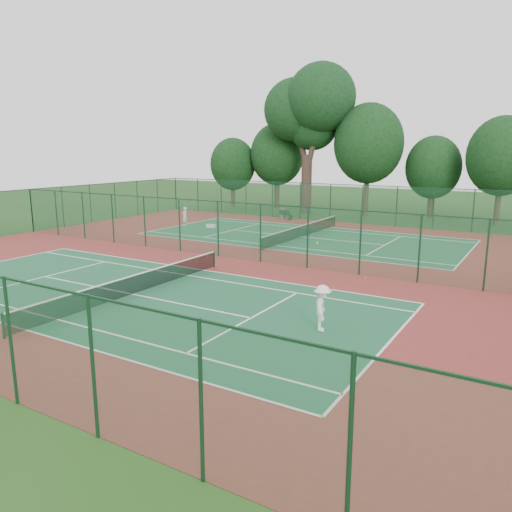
# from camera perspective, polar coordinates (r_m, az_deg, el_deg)

# --- Properties ---
(ground) EXTENTS (120.00, 120.00, 0.00)m
(ground) POSITION_cam_1_polar(r_m,az_deg,el_deg) (30.70, -1.96, -0.33)
(ground) COLOR #234B17
(ground) RESTS_ON ground
(red_pad) EXTENTS (40.00, 36.00, 0.01)m
(red_pad) POSITION_cam_1_polar(r_m,az_deg,el_deg) (30.70, -1.96, -0.32)
(red_pad) COLOR maroon
(red_pad) RESTS_ON ground
(court_near) EXTENTS (23.77, 10.97, 0.01)m
(court_near) POSITION_cam_1_polar(r_m,az_deg,el_deg) (23.89, -13.80, -4.30)
(court_near) COLOR #1C5835
(court_near) RESTS_ON red_pad
(court_far) EXTENTS (23.77, 10.97, 0.01)m
(court_far) POSITION_cam_1_polar(r_m,az_deg,el_deg) (38.42, 5.35, 2.18)
(court_far) COLOR #1C5B34
(court_far) RESTS_ON red_pad
(fence_north) EXTENTS (40.00, 0.09, 3.50)m
(fence_north) POSITION_cam_1_polar(r_m,az_deg,el_deg) (46.39, 10.25, 5.93)
(fence_north) COLOR #1B5131
(fence_north) RESTS_ON ground
(fence_west) EXTENTS (0.09, 36.00, 3.50)m
(fence_west) POSITION_cam_1_polar(r_m,az_deg,el_deg) (44.44, -24.26, 4.79)
(fence_west) COLOR #17452F
(fence_west) RESTS_ON ground
(fence_divider) EXTENTS (40.00, 0.09, 3.50)m
(fence_divider) POSITION_cam_1_polar(r_m,az_deg,el_deg) (30.37, -1.99, 2.91)
(fence_divider) COLOR #1B532D
(fence_divider) RESTS_ON ground
(tennis_net_near) EXTENTS (0.10, 12.90, 0.97)m
(tennis_net_near) POSITION_cam_1_polar(r_m,az_deg,el_deg) (23.75, -13.86, -3.07)
(tennis_net_near) COLOR #13361D
(tennis_net_near) RESTS_ON ground
(tennis_net_far) EXTENTS (0.10, 12.90, 0.97)m
(tennis_net_far) POSITION_cam_1_polar(r_m,az_deg,el_deg) (38.33, 5.37, 2.96)
(tennis_net_far) COLOR #12331C
(tennis_net_far) RESTS_ON ground
(player_near) EXTENTS (1.02, 1.29, 1.74)m
(player_near) POSITION_cam_1_polar(r_m,az_deg,el_deg) (18.65, 7.57, -5.91)
(player_near) COLOR white
(player_near) RESTS_ON court_near
(player_far) EXTENTS (0.43, 0.62, 1.64)m
(player_far) POSITION_cam_1_polar(r_m,az_deg,el_deg) (44.25, -8.14, 4.51)
(player_far) COLOR white
(player_far) RESTS_ON court_far
(trash_bin) EXTENTS (0.58, 0.58, 1.00)m
(trash_bin) POSITION_cam_1_polar(r_m,az_deg,el_deg) (48.28, 3.04, 4.85)
(trash_bin) COLOR slate
(trash_bin) RESTS_ON red_pad
(bench) EXTENTS (1.55, 0.91, 0.92)m
(bench) POSITION_cam_1_polar(r_m,az_deg,el_deg) (47.78, 3.39, 4.74)
(bench) COLOR black
(bench) RESTS_ON red_pad
(kit_bag) EXTENTS (0.83, 0.48, 0.29)m
(kit_bag) POSITION_cam_1_polar(r_m,az_deg,el_deg) (43.01, -5.17, 3.44)
(kit_bag) COLOR silver
(kit_bag) RESTS_ON red_pad
(stray_ball_a) EXTENTS (0.07, 0.07, 0.07)m
(stray_ball_a) POSITION_cam_1_polar(r_m,az_deg,el_deg) (29.73, -2.12, -0.67)
(stray_ball_a) COLOR #CCD130
(stray_ball_a) RESTS_ON red_pad
(stray_ball_b) EXTENTS (0.08, 0.08, 0.08)m
(stray_ball_b) POSITION_cam_1_polar(r_m,az_deg,el_deg) (26.66, 12.42, -2.45)
(stray_ball_b) COLOR #B3CD2F
(stray_ball_b) RESTS_ON red_pad
(stray_ball_c) EXTENTS (0.07, 0.07, 0.07)m
(stray_ball_c) POSITION_cam_1_polar(r_m,az_deg,el_deg) (31.37, -5.56, -0.03)
(stray_ball_c) COLOR #AEC22D
(stray_ball_c) RESTS_ON red_pad
(big_tree) EXTENTS (9.78, 7.16, 15.03)m
(big_tree) POSITION_cam_1_polar(r_m,az_deg,el_deg) (53.03, 6.16, 16.42)
(big_tree) COLOR #37251E
(big_tree) RESTS_ON ground
(evergreen_row) EXTENTS (39.00, 5.00, 12.00)m
(evergreen_row) POSITION_cam_1_polar(r_m,az_deg,el_deg) (52.29, 13.15, 4.55)
(evergreen_row) COLOR black
(evergreen_row) RESTS_ON ground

